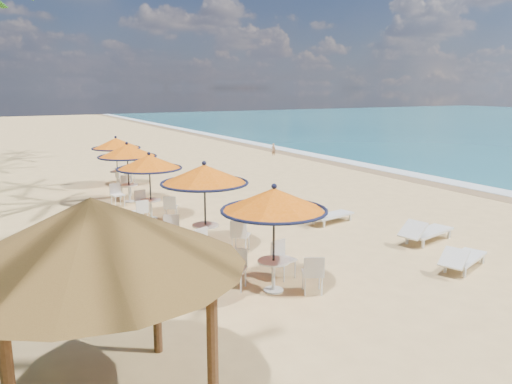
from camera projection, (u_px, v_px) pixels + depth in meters
The scene contains 13 objects.
ground at pixel (427, 256), 13.35m from camera, with size 160.00×160.00×0.00m, color tan.
foam_strip at pixel (405, 173), 26.32m from camera, with size 1.20×140.00×0.04m, color white.
wetsand_band at pixel (392, 175), 25.89m from camera, with size 1.40×140.00×0.02m, color olive.
station_0 at pixel (275, 213), 10.76m from camera, with size 2.33×2.33×2.43m.
station_1 at pixel (204, 186), 13.46m from camera, with size 2.40×2.40×2.50m.
station_2 at pixel (150, 170), 16.86m from camera, with size 2.22×2.22×2.31m.
station_3 at pixel (126, 156), 19.41m from camera, with size 2.28×2.39×2.38m.
station_4 at pixel (117, 148), 22.77m from camera, with size 2.20×2.20×2.29m.
lounger_near at pixel (462, 258), 12.28m from camera, with size 1.93×1.16×0.66m.
lounger_mid at pixel (425, 231), 14.47m from camera, with size 2.12×1.04×0.73m.
lounger_far at pixel (328, 215), 16.51m from camera, with size 1.91×0.90×0.66m.
palapa at pixel (93, 234), 6.47m from camera, with size 3.99×3.99×3.04m.
person at pixel (274, 149), 33.23m from camera, with size 0.32×0.21×0.87m, color #956C4C.
Camera 1 is at (-10.17, -8.90, 4.41)m, focal length 35.00 mm.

